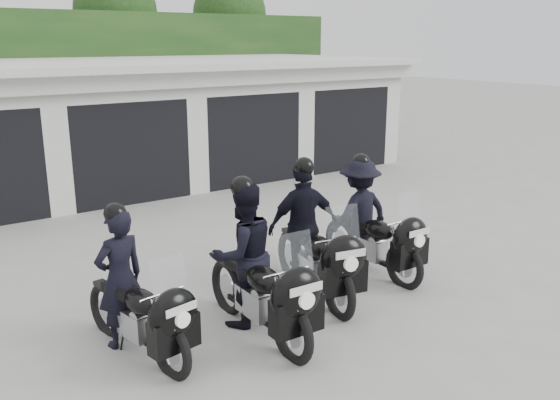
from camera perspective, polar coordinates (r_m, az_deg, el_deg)
ground at (r=8.72m, az=-0.10°, el=-8.19°), size 80.00×80.00×0.00m
garage_block at (r=15.45m, az=-17.65°, el=6.90°), size 16.40×6.80×2.96m
background_vegetation at (r=20.11m, az=-21.32°, el=12.21°), size 20.00×3.90×5.80m
police_bike_a at (r=6.88m, az=-13.88°, el=-8.90°), size 0.82×2.02×1.77m
police_bike_b at (r=7.17m, az=-2.75°, el=-6.37°), size 0.90×2.25×1.96m
police_bike_c at (r=8.25m, az=2.84°, el=-3.41°), size 1.16×2.23×1.96m
police_bike_d at (r=9.16m, az=8.29°, el=-1.93°), size 1.12×2.13×1.85m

